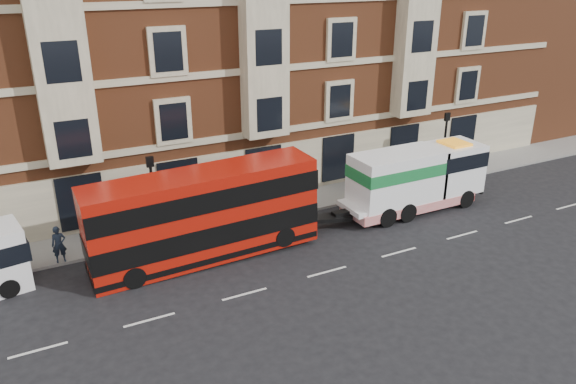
# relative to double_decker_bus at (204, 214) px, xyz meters

# --- Properties ---
(ground) EXTENTS (120.00, 120.00, 0.00)m
(ground) POSITION_rel_double_decker_bus_xyz_m (4.36, -3.69, -2.26)
(ground) COLOR black
(ground) RESTS_ON ground
(sidewalk) EXTENTS (90.00, 3.00, 0.15)m
(sidewalk) POSITION_rel_double_decker_bus_xyz_m (4.36, 3.81, -2.19)
(sidewalk) COLOR slate
(sidewalk) RESTS_ON ground
(victorian_terrace) EXTENTS (45.00, 12.00, 20.40)m
(victorian_terrace) POSITION_rel_double_decker_bus_xyz_m (4.86, 11.31, 7.80)
(victorian_terrace) COLOR brown
(victorian_terrace) RESTS_ON ground
(filler_east) EXTENTS (18.00, 10.00, 19.00)m
(filler_east) POSITION_rel_double_decker_bus_xyz_m (36.36, 10.31, 7.17)
(filler_east) COLOR brown
(filler_east) RESTS_ON ground
(lamp_post_west) EXTENTS (0.35, 0.15, 4.35)m
(lamp_post_west) POSITION_rel_double_decker_bus_xyz_m (-1.64, 2.51, 0.42)
(lamp_post_west) COLOR black
(lamp_post_west) RESTS_ON sidewalk
(lamp_post_east) EXTENTS (0.35, 0.15, 4.35)m
(lamp_post_east) POSITION_rel_double_decker_bus_xyz_m (16.36, 2.51, 0.42)
(lamp_post_east) COLOR black
(lamp_post_east) RESTS_ON sidewalk
(double_decker_bus) EXTENTS (10.54, 2.42, 4.27)m
(double_decker_bus) POSITION_rel_double_decker_bus_xyz_m (0.00, 0.00, 0.00)
(double_decker_bus) COLOR #AC1409
(double_decker_bus) RESTS_ON ground
(tow_truck) EXTENTS (8.44, 2.49, 3.52)m
(tow_truck) POSITION_rel_double_decker_bus_xyz_m (12.06, 0.00, -0.40)
(tow_truck) COLOR white
(tow_truck) RESTS_ON ground
(pedestrian) EXTENTS (0.64, 0.42, 1.74)m
(pedestrian) POSITION_rel_double_decker_bus_xyz_m (-6.10, 2.46, -1.24)
(pedestrian) COLOR #1A2434
(pedestrian) RESTS_ON sidewalk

